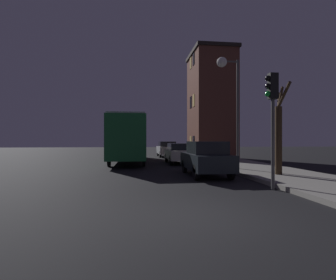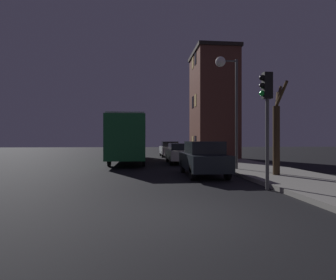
{
  "view_description": "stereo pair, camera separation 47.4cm",
  "coord_description": "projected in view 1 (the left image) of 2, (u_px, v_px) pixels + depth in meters",
  "views": [
    {
      "loc": [
        -1.47,
        -5.77,
        1.72
      ],
      "look_at": [
        0.7,
        11.79,
        1.74
      ],
      "focal_mm": 28.0,
      "sensor_mm": 36.0,
      "label": 1
    },
    {
      "loc": [
        -1.0,
        -5.82,
        1.72
      ],
      "look_at": [
        0.7,
        11.79,
        1.74
      ],
      "focal_mm": 28.0,
      "sensor_mm": 36.0,
      "label": 2
    }
  ],
  "objects": [
    {
      "name": "ground_plane",
      "position": [
        201.0,
        217.0,
        5.9
      ],
      "size": [
        120.0,
        120.0,
        0.0
      ],
      "primitive_type": "plane",
      "color": "black"
    },
    {
      "name": "brick_building",
      "position": [
        211.0,
        104.0,
        24.34
      ],
      "size": [
        3.79,
        5.2,
        9.77
      ],
      "color": "brown",
      "rests_on": "sidewalk"
    },
    {
      "name": "streetlamp",
      "position": [
        229.0,
        83.0,
        14.29
      ],
      "size": [
        1.24,
        0.55,
        6.09
      ],
      "color": "#4C4C4C",
      "rests_on": "sidewalk"
    },
    {
      "name": "traffic_light",
      "position": [
        272.0,
        106.0,
        9.08
      ],
      "size": [
        0.43,
        0.24,
        4.05
      ],
      "color": "#4C4C4C",
      "rests_on": "ground"
    },
    {
      "name": "bare_tree",
      "position": [
        279.0,
        133.0,
        11.93
      ],
      "size": [
        1.06,
        2.57,
        4.09
      ],
      "color": "#382819",
      "rests_on": "sidewalk"
    },
    {
      "name": "bus",
      "position": [
        128.0,
        136.0,
        20.99
      ],
      "size": [
        2.46,
        11.64,
        3.44
      ],
      "color": "#1E6B33",
      "rests_on": "ground"
    },
    {
      "name": "car_near_lane",
      "position": [
        206.0,
        158.0,
        12.66
      ],
      "size": [
        1.74,
        4.18,
        1.67
      ],
      "color": "black",
      "rests_on": "ground"
    },
    {
      "name": "car_mid_lane",
      "position": [
        180.0,
        153.0,
        19.37
      ],
      "size": [
        1.87,
        4.18,
        1.5
      ],
      "color": "beige",
      "rests_on": "ground"
    },
    {
      "name": "car_far_lane",
      "position": [
        167.0,
        149.0,
        27.49
      ],
      "size": [
        1.81,
        4.59,
        1.59
      ],
      "color": "#B7BABF",
      "rests_on": "ground"
    }
  ]
}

